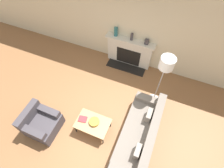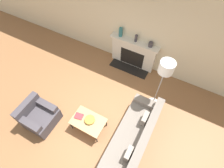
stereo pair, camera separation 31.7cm
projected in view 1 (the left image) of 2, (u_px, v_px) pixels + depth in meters
name	position (u px, v px, depth m)	size (l,w,h in m)	color
ground_plane	(94.00, 131.00, 4.96)	(18.00, 18.00, 0.00)	brown
wall_back	(132.00, 27.00, 5.38)	(18.00, 0.06, 2.90)	beige
fireplace	(129.00, 52.00, 6.06)	(1.67, 0.59, 1.06)	beige
couch	(140.00, 135.00, 4.57)	(0.82, 2.21, 0.85)	slate
armchair_near	(41.00, 123.00, 4.79)	(0.85, 0.83, 0.76)	#423D42
coffee_table	(93.00, 123.00, 4.69)	(0.90, 0.61, 0.41)	tan
bowl	(94.00, 122.00, 4.64)	(0.27, 0.27, 0.07)	#BC8E2D
book	(83.00, 119.00, 4.71)	(0.26, 0.22, 0.02)	#9E2D33
floor_lamp	(165.00, 68.00, 4.29)	(0.38, 0.38, 1.88)	gray
mantel_vase_left	(116.00, 32.00, 5.61)	(0.12, 0.12, 0.31)	#28666B
mantel_vase_center_left	(132.00, 37.00, 5.52)	(0.09, 0.09, 0.24)	#3D383D
mantel_vase_center_right	(147.00, 42.00, 5.44)	(0.14, 0.14, 0.15)	#3D383D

